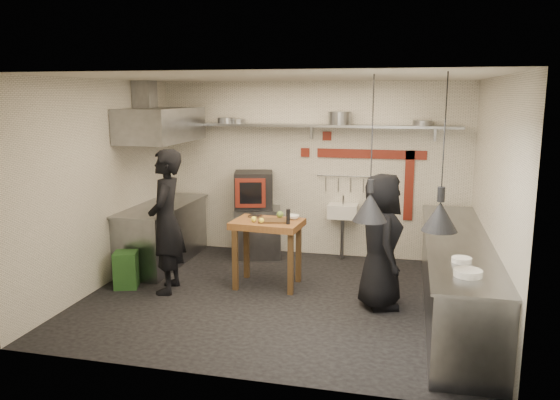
% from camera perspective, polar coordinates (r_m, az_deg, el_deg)
% --- Properties ---
extents(floor, '(5.00, 5.00, 0.00)m').
position_cam_1_polar(floor, '(7.20, 0.15, -10.17)').
color(floor, black).
rests_on(floor, ground).
extents(ceiling, '(5.00, 5.00, 0.00)m').
position_cam_1_polar(ceiling, '(6.72, 0.16, 12.70)').
color(ceiling, beige).
rests_on(ceiling, floor).
extents(wall_back, '(5.00, 0.04, 2.80)m').
position_cam_1_polar(wall_back, '(8.85, 3.29, 3.18)').
color(wall_back, silver).
rests_on(wall_back, floor).
extents(wall_front, '(5.00, 0.04, 2.80)m').
position_cam_1_polar(wall_front, '(4.85, -5.58, -3.38)').
color(wall_front, silver).
rests_on(wall_front, floor).
extents(wall_left, '(0.04, 4.20, 2.80)m').
position_cam_1_polar(wall_left, '(7.78, -18.07, 1.57)').
color(wall_left, silver).
rests_on(wall_left, floor).
extents(wall_right, '(0.04, 4.20, 2.80)m').
position_cam_1_polar(wall_right, '(6.71, 21.41, -0.07)').
color(wall_right, silver).
rests_on(wall_right, floor).
extents(red_band_horiz, '(1.70, 0.02, 0.14)m').
position_cam_1_polar(red_band_horiz, '(8.68, 9.49, 4.76)').
color(red_band_horiz, maroon).
rests_on(red_band_horiz, wall_back).
extents(red_band_vert, '(0.14, 0.02, 1.10)m').
position_cam_1_polar(red_band_vert, '(8.73, 13.32, 1.46)').
color(red_band_vert, maroon).
rests_on(red_band_vert, wall_back).
extents(red_tile_a, '(0.14, 0.02, 0.14)m').
position_cam_1_polar(red_tile_a, '(8.74, 4.93, 6.68)').
color(red_tile_a, maroon).
rests_on(red_tile_a, wall_back).
extents(red_tile_b, '(0.14, 0.02, 0.14)m').
position_cam_1_polar(red_tile_b, '(8.82, 2.65, 4.99)').
color(red_tile_b, maroon).
rests_on(red_tile_b, wall_back).
extents(back_shelf, '(4.60, 0.34, 0.04)m').
position_cam_1_polar(back_shelf, '(8.61, 3.13, 7.78)').
color(back_shelf, slate).
rests_on(back_shelf, wall_back).
extents(shelf_bracket_left, '(0.04, 0.06, 0.24)m').
position_cam_1_polar(shelf_bracket_left, '(9.29, -8.40, 7.29)').
color(shelf_bracket_left, slate).
rests_on(shelf_bracket_left, wall_back).
extents(shelf_bracket_mid, '(0.04, 0.06, 0.24)m').
position_cam_1_polar(shelf_bracket_mid, '(8.76, 3.30, 7.18)').
color(shelf_bracket_mid, slate).
rests_on(shelf_bracket_mid, wall_back).
extents(shelf_bracket_right, '(0.04, 0.06, 0.24)m').
position_cam_1_polar(shelf_bracket_right, '(8.63, 15.90, 6.72)').
color(shelf_bracket_right, slate).
rests_on(shelf_bracket_right, wall_back).
extents(pan_far_left, '(0.35, 0.35, 0.09)m').
position_cam_1_polar(pan_far_left, '(8.96, -5.63, 8.28)').
color(pan_far_left, slate).
rests_on(pan_far_left, back_shelf).
extents(pan_mid_left, '(0.27, 0.27, 0.07)m').
position_cam_1_polar(pan_mid_left, '(8.90, -4.46, 8.22)').
color(pan_mid_left, slate).
rests_on(pan_mid_left, back_shelf).
extents(stock_pot, '(0.45, 0.45, 0.20)m').
position_cam_1_polar(stock_pot, '(8.53, 6.27, 8.51)').
color(stock_pot, slate).
rests_on(stock_pot, back_shelf).
extents(pan_right, '(0.35, 0.35, 0.08)m').
position_cam_1_polar(pan_right, '(8.47, 14.69, 7.79)').
color(pan_right, slate).
rests_on(pan_right, back_shelf).
extents(oven_stand, '(0.88, 0.83, 0.80)m').
position_cam_1_polar(oven_stand, '(8.90, -2.35, -3.34)').
color(oven_stand, slate).
rests_on(oven_stand, floor).
extents(combi_oven, '(0.73, 0.70, 0.58)m').
position_cam_1_polar(combi_oven, '(8.80, -2.76, 1.09)').
color(combi_oven, black).
rests_on(combi_oven, oven_stand).
extents(oven_door, '(0.46, 0.15, 0.46)m').
position_cam_1_polar(oven_door, '(8.49, -3.11, 0.73)').
color(oven_door, maroon).
rests_on(oven_door, combi_oven).
extents(oven_glass, '(0.34, 0.10, 0.34)m').
position_cam_1_polar(oven_glass, '(8.49, -3.08, 0.72)').
color(oven_glass, black).
rests_on(oven_glass, oven_door).
extents(hand_sink, '(0.46, 0.34, 0.22)m').
position_cam_1_polar(hand_sink, '(8.71, 6.60, -1.15)').
color(hand_sink, white).
rests_on(hand_sink, wall_back).
extents(sink_tap, '(0.03, 0.03, 0.14)m').
position_cam_1_polar(sink_tap, '(8.67, 6.63, 0.01)').
color(sink_tap, slate).
rests_on(sink_tap, hand_sink).
extents(sink_drain, '(0.06, 0.06, 0.66)m').
position_cam_1_polar(sink_drain, '(8.77, 6.51, -4.02)').
color(sink_drain, slate).
rests_on(sink_drain, floor).
extents(utensil_rail, '(0.90, 0.02, 0.02)m').
position_cam_1_polar(utensil_rail, '(8.75, 6.79, 2.50)').
color(utensil_rail, slate).
rests_on(utensil_rail, wall_back).
extents(counter_right, '(0.70, 3.80, 0.90)m').
position_cam_1_polar(counter_right, '(6.91, 17.95, -7.70)').
color(counter_right, slate).
rests_on(counter_right, floor).
extents(counter_right_top, '(0.76, 3.90, 0.03)m').
position_cam_1_polar(counter_right_top, '(6.78, 18.18, -3.97)').
color(counter_right_top, slate).
rests_on(counter_right_top, counter_right).
extents(plate_stack, '(0.27, 0.27, 0.07)m').
position_cam_1_polar(plate_stack, '(5.41, 19.05, -7.23)').
color(plate_stack, white).
rests_on(plate_stack, counter_right_top).
extents(small_bowl_right, '(0.26, 0.26, 0.05)m').
position_cam_1_polar(small_bowl_right, '(5.83, 18.44, -5.96)').
color(small_bowl_right, white).
rests_on(small_bowl_right, counter_right_top).
extents(counter_left, '(0.70, 1.90, 0.90)m').
position_cam_1_polar(counter_left, '(8.71, -12.14, -3.56)').
color(counter_left, slate).
rests_on(counter_left, floor).
extents(counter_left_top, '(0.76, 2.00, 0.03)m').
position_cam_1_polar(counter_left_top, '(8.60, -12.26, -0.56)').
color(counter_left_top, slate).
rests_on(counter_left_top, counter_left).
extents(extractor_hood, '(0.78, 1.60, 0.50)m').
position_cam_1_polar(extractor_hood, '(8.43, -12.30, 7.68)').
color(extractor_hood, slate).
rests_on(extractor_hood, ceiling).
extents(hood_duct, '(0.28, 0.28, 0.50)m').
position_cam_1_polar(hood_duct, '(8.53, -13.95, 10.34)').
color(hood_duct, slate).
rests_on(hood_duct, ceiling).
extents(green_bin, '(0.38, 0.38, 0.50)m').
position_cam_1_polar(green_bin, '(7.78, -15.78, -7.02)').
color(green_bin, '#275622').
rests_on(green_bin, floor).
extents(prep_table, '(0.97, 0.71, 0.92)m').
position_cam_1_polar(prep_table, '(7.50, -1.31, -5.60)').
color(prep_table, brown).
rests_on(prep_table, floor).
extents(cutting_board, '(0.41, 0.33, 0.02)m').
position_cam_1_polar(cutting_board, '(7.32, -0.79, -2.18)').
color(cutting_board, '#51371D').
rests_on(cutting_board, prep_table).
extents(pepper_mill, '(0.06, 0.06, 0.20)m').
position_cam_1_polar(pepper_mill, '(7.16, 0.85, -1.76)').
color(pepper_mill, black).
rests_on(pepper_mill, prep_table).
extents(lemon_a, '(0.10, 0.10, 0.08)m').
position_cam_1_polar(lemon_a, '(7.29, -2.76, -2.01)').
color(lemon_a, '#FFF03E').
rests_on(lemon_a, prep_table).
extents(lemon_b, '(0.07, 0.07, 0.07)m').
position_cam_1_polar(lemon_b, '(7.22, -1.96, -2.16)').
color(lemon_b, '#FFF03E').
rests_on(lemon_b, prep_table).
extents(veg_ball, '(0.11, 0.11, 0.10)m').
position_cam_1_polar(veg_ball, '(7.52, 0.00, -1.53)').
color(veg_ball, olive).
rests_on(veg_ball, prep_table).
extents(steel_tray, '(0.20, 0.16, 0.03)m').
position_cam_1_polar(steel_tray, '(7.57, -2.59, -1.72)').
color(steel_tray, slate).
rests_on(steel_tray, prep_table).
extents(bowl, '(0.22, 0.22, 0.06)m').
position_cam_1_polar(bowl, '(7.46, 1.35, -1.80)').
color(bowl, white).
rests_on(bowl, prep_table).
extents(heat_lamp_near, '(0.44, 0.44, 1.52)m').
position_cam_1_polar(heat_lamp_near, '(5.71, 9.56, 5.24)').
color(heat_lamp_near, black).
rests_on(heat_lamp_near, ceiling).
extents(heat_lamp_far, '(0.39, 0.39, 1.46)m').
position_cam_1_polar(heat_lamp_far, '(5.20, 16.71, 4.70)').
color(heat_lamp_far, black).
rests_on(heat_lamp_far, ceiling).
extents(chef_left, '(0.58, 0.77, 1.91)m').
position_cam_1_polar(chef_left, '(7.33, -11.80, -2.23)').
color(chef_left, black).
rests_on(chef_left, floor).
extents(chef_right, '(0.73, 0.93, 1.67)m').
position_cam_1_polar(chef_right, '(6.79, 10.50, -4.25)').
color(chef_right, black).
rests_on(chef_right, floor).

